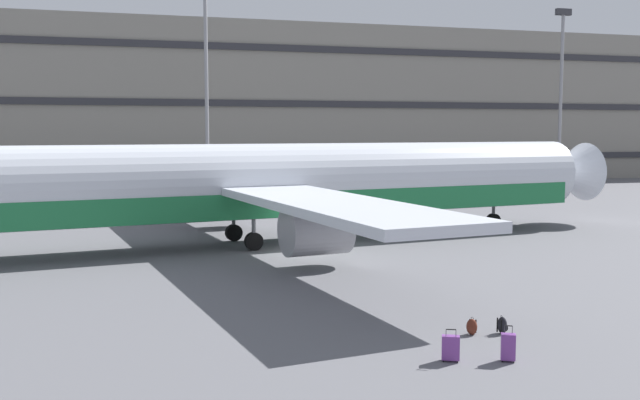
% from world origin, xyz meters
% --- Properties ---
extents(ground_plane, '(600.00, 600.00, 0.00)m').
position_xyz_m(ground_plane, '(0.00, 0.00, 0.00)').
color(ground_plane, '#5B5B60').
extents(terminal_structure, '(161.30, 18.59, 17.70)m').
position_xyz_m(terminal_structure, '(0.00, 51.70, 8.85)').
color(terminal_structure, gray).
rests_on(terminal_structure, ground_plane).
extents(airliner, '(44.17, 35.92, 11.10)m').
position_xyz_m(airliner, '(-1.45, 3.14, 3.10)').
color(airliner, silver).
rests_on(airliner, ground_plane).
extents(light_mast_left, '(1.80, 0.50, 20.69)m').
position_xyz_m(light_mast_left, '(-0.41, 36.04, 12.02)').
color(light_mast_left, gray).
rests_on(light_mast_left, ground_plane).
extents(light_mast_center_left, '(1.80, 0.50, 19.20)m').
position_xyz_m(light_mast_center_left, '(38.53, 36.04, 11.25)').
color(light_mast_center_left, gray).
rests_on(light_mast_center_left, ground_plane).
extents(suitcase_small, '(0.51, 0.40, 0.87)m').
position_xyz_m(suitcase_small, '(-0.54, -16.91, 0.36)').
color(suitcase_small, '#72388C').
rests_on(suitcase_small, ground_plane).
extents(suitcase_large, '(0.43, 0.37, 0.93)m').
position_xyz_m(suitcase_large, '(0.87, -17.32, 0.39)').
color(suitcase_large, '#72388C').
rests_on(suitcase_large, ground_plane).
extents(backpack_laid_flat, '(0.40, 0.39, 0.52)m').
position_xyz_m(backpack_laid_flat, '(1.11, -14.90, 0.23)').
color(backpack_laid_flat, '#592619').
rests_on(backpack_laid_flat, ground_plane).
extents(backpack_orange, '(0.32, 0.35, 0.55)m').
position_xyz_m(backpack_orange, '(2.05, -15.02, 0.24)').
color(backpack_orange, black).
rests_on(backpack_orange, ground_plane).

